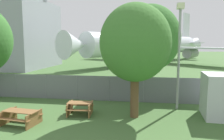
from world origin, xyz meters
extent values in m
cylinder|color=slate|center=(-7.64, 10.40, 0.95)|extent=(0.07, 0.07, 1.90)
cylinder|color=slate|center=(-5.09, 10.40, 0.95)|extent=(0.07, 0.07, 1.90)
cylinder|color=slate|center=(-2.55, 10.40, 0.95)|extent=(0.07, 0.07, 1.90)
cylinder|color=slate|center=(0.00, 10.40, 0.95)|extent=(0.07, 0.07, 1.90)
cylinder|color=slate|center=(2.55, 10.40, 0.95)|extent=(0.07, 0.07, 1.90)
cylinder|color=slate|center=(5.09, 10.40, 0.95)|extent=(0.07, 0.07, 1.90)
cylinder|color=slate|center=(7.64, 10.40, 0.95)|extent=(0.07, 0.07, 1.90)
cube|color=slate|center=(0.00, 10.40, 0.95)|extent=(56.00, 0.01, 1.90)
cylinder|color=silver|center=(3.86, 44.63, 4.11)|extent=(24.99, 34.40, 4.35)
cone|color=silver|center=(-8.03, 26.83, 4.11)|extent=(6.04, 6.04, 4.35)
cone|color=silver|center=(16.05, 62.89, 4.11)|extent=(6.28, 6.70, 3.92)
cube|color=silver|center=(13.93, 40.22, 3.46)|extent=(16.50, 15.54, 0.30)
cylinder|color=#939399|center=(11.99, 41.98, 2.33)|extent=(3.80, 4.34, 1.96)
cube|color=silver|center=(-4.08, 52.25, 3.46)|extent=(17.93, 12.37, 0.30)
cylinder|color=#939399|center=(-1.70, 51.13, 2.33)|extent=(3.80, 4.34, 1.96)
cube|color=silver|center=(13.94, 59.72, 9.55)|extent=(2.37, 3.39, 6.53)
cube|color=silver|center=(13.82, 59.54, 4.54)|extent=(9.89, 8.21, 0.20)
cylinder|color=#2D2D33|center=(-3.09, 34.24, 0.97)|extent=(0.24, 0.24, 1.93)
cylinder|color=#2D2D33|center=(-3.09, 34.24, 0.28)|extent=(0.56, 0.63, 0.56)
cylinder|color=#2D2D33|center=(7.10, 44.78, 0.97)|extent=(0.24, 0.24, 1.93)
cylinder|color=#2D2D33|center=(7.10, 44.78, 0.28)|extent=(0.56, 0.63, 0.56)
cylinder|color=#2D2D33|center=(2.76, 47.68, 0.97)|extent=(0.24, 0.24, 1.93)
cylinder|color=#2D2D33|center=(2.76, 47.68, 0.28)|extent=(0.56, 0.63, 0.56)
cube|color=brown|center=(-1.25, 6.99, 0.74)|extent=(1.56, 0.87, 0.04)
cube|color=brown|center=(-1.29, 7.55, 0.44)|extent=(1.53, 0.40, 0.04)
cube|color=brown|center=(-1.20, 6.43, 0.44)|extent=(1.53, 0.40, 0.04)
cube|color=brown|center=(-0.60, 7.04, 0.37)|extent=(0.17, 1.40, 0.74)
cube|color=brown|center=(-1.90, 6.94, 0.37)|extent=(0.17, 1.40, 0.74)
cube|color=brown|center=(-3.92, 4.92, 0.74)|extent=(1.94, 0.98, 0.04)
cube|color=brown|center=(-3.85, 5.47, 0.44)|extent=(1.89, 0.50, 0.04)
cube|color=brown|center=(-3.98, 4.36, 0.44)|extent=(1.89, 0.50, 0.04)
cube|color=brown|center=(-3.09, 4.82, 0.37)|extent=(0.23, 1.40, 0.74)
cube|color=brown|center=(-4.74, 5.02, 0.37)|extent=(0.23, 1.40, 0.74)
cylinder|color=brown|center=(3.00, 13.33, 1.32)|extent=(0.61, 0.61, 2.64)
ellipsoid|color=#38702D|center=(3.00, 13.33, 4.80)|extent=(5.09, 5.09, 5.60)
cylinder|color=brown|center=(2.06, 7.04, 1.32)|extent=(0.49, 0.49, 2.65)
ellipsoid|color=#427A33|center=(2.06, 7.04, 4.38)|extent=(4.08, 4.08, 4.49)
cylinder|color=#99999E|center=(4.79, 9.08, 3.25)|extent=(0.16, 0.16, 6.50)
cube|color=beige|center=(4.79, 9.08, 6.68)|extent=(0.44, 0.44, 0.36)
camera|label=1|loc=(2.65, -5.53, 4.32)|focal=35.00mm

